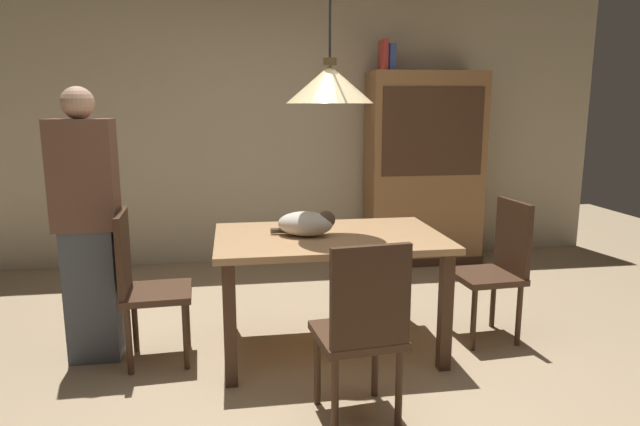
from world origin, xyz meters
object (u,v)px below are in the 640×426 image
at_px(cat_sleeping, 307,223).
at_px(pendant_lamp, 330,84).
at_px(book_blue_wide, 390,58).
at_px(chair_left_side, 143,281).
at_px(chair_right_side, 497,264).
at_px(hutch_bookcase, 424,173).
at_px(person_standing, 88,227).
at_px(chair_near_front, 363,326).
at_px(dining_table, 329,251).
at_px(book_red_tall, 383,55).

distance_m(cat_sleeping, pendant_lamp, 0.85).
distance_m(pendant_lamp, book_blue_wide, 2.10).
distance_m(chair_left_side, cat_sleeping, 1.04).
bearing_deg(chair_right_side, hutch_bookcase, 85.94).
xyz_separation_m(chair_left_side, hutch_bookcase, (2.39, 1.87, 0.38)).
height_order(book_blue_wide, person_standing, book_blue_wide).
height_order(chair_right_side, book_blue_wide, book_blue_wide).
relative_size(hutch_bookcase, person_standing, 1.12).
bearing_deg(chair_near_front, chair_left_side, 142.46).
bearing_deg(chair_left_side, person_standing, 163.27).
distance_m(chair_right_side, hutch_bookcase, 1.91).
bearing_deg(book_blue_wide, cat_sleeping, -118.85).
bearing_deg(dining_table, cat_sleeping, -179.60).
xyz_separation_m(chair_left_side, cat_sleeping, (0.99, 0.00, 0.32)).
bearing_deg(chair_right_side, chair_left_side, -179.76).
relative_size(book_blue_wide, person_standing, 0.15).
xyz_separation_m(cat_sleeping, hutch_bookcase, (1.40, 1.87, 0.06)).
distance_m(dining_table, cat_sleeping, 0.23).
relative_size(dining_table, person_standing, 0.85).
xyz_separation_m(chair_right_side, person_standing, (-2.57, 0.08, 0.32)).
bearing_deg(hutch_bookcase, book_blue_wide, 179.77).
height_order(pendant_lamp, hutch_bookcase, pendant_lamp).
bearing_deg(person_standing, chair_right_side, -1.88).
bearing_deg(person_standing, book_blue_wide, 37.38).
relative_size(chair_left_side, book_red_tall, 3.32).
relative_size(book_red_tall, person_standing, 0.17).
relative_size(dining_table, chair_right_side, 1.51).
height_order(pendant_lamp, book_red_tall, pendant_lamp).
distance_m(hutch_bookcase, book_blue_wide, 1.14).
bearing_deg(pendant_lamp, chair_near_front, -89.44).
bearing_deg(chair_left_side, hutch_bookcase, 38.13).
relative_size(chair_left_side, hutch_bookcase, 0.50).
bearing_deg(chair_near_front, dining_table, 90.56).
xyz_separation_m(cat_sleeping, book_blue_wide, (1.03, 1.87, 1.14)).
relative_size(dining_table, cat_sleeping, 3.46).
bearing_deg(pendant_lamp, hutch_bookcase, 56.02).
bearing_deg(dining_table, chair_right_side, 0.26).
height_order(dining_table, book_blue_wide, book_blue_wide).
relative_size(pendant_lamp, person_standing, 0.79).
distance_m(dining_table, person_standing, 1.45).
bearing_deg(cat_sleeping, chair_near_front, -80.48).
relative_size(chair_near_front, hutch_bookcase, 0.50).
bearing_deg(dining_table, person_standing, 176.45).
height_order(chair_left_side, book_blue_wide, book_blue_wide).
xyz_separation_m(chair_near_front, book_red_tall, (0.82, 2.75, 1.48)).
height_order(cat_sleeping, pendant_lamp, pendant_lamp).
xyz_separation_m(dining_table, cat_sleeping, (-0.14, -0.00, 0.18)).
bearing_deg(hutch_bookcase, book_red_tall, 179.80).
bearing_deg(person_standing, chair_left_side, -16.73).
height_order(hutch_bookcase, person_standing, hutch_bookcase).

